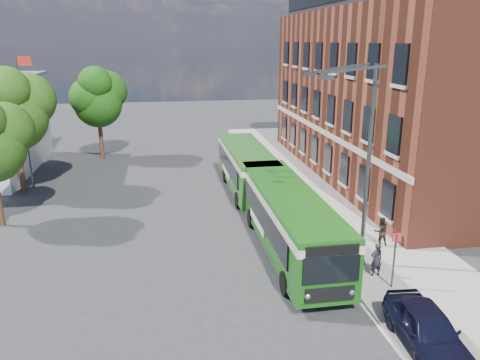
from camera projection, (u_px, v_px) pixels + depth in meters
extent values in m
plane|color=#2B2B2D|center=(240.00, 256.00, 22.36)|extent=(120.00, 120.00, 0.00)
cube|color=gray|center=(324.00, 194.00, 31.00)|extent=(6.00, 48.00, 0.15)
cube|color=beige|center=(280.00, 198.00, 30.54)|extent=(0.12, 48.00, 0.01)
cube|color=maroon|center=(402.00, 96.00, 34.19)|extent=(12.00, 26.00, 12.00)
cube|color=beige|center=(321.00, 131.00, 33.92)|extent=(0.12, 26.00, 0.35)
cylinder|color=#35383A|center=(25.00, 124.00, 31.38)|extent=(0.10, 0.10, 9.00)
cube|color=red|center=(24.00, 61.00, 30.27)|extent=(0.90, 0.02, 0.60)
cylinder|color=#35383A|center=(360.00, 263.00, 21.25)|extent=(0.44, 0.44, 0.30)
cylinder|color=#35383A|center=(368.00, 171.00, 20.00)|extent=(0.18, 0.18, 9.00)
cube|color=#35383A|center=(353.00, 70.00, 18.01)|extent=(2.58, 0.46, 0.37)
cube|color=#35383A|center=(341.00, 68.00, 19.14)|extent=(2.58, 0.46, 0.37)
cube|color=#35383A|center=(326.00, 78.00, 17.43)|extent=(0.55, 0.22, 0.16)
cube|color=#35383A|center=(309.00, 74.00, 19.47)|extent=(0.55, 0.22, 0.16)
cylinder|color=#35383A|center=(394.00, 263.00, 18.92)|extent=(0.08, 0.08, 2.50)
cube|color=red|center=(396.00, 238.00, 18.60)|extent=(0.35, 0.04, 0.35)
cube|color=#175413|center=(287.00, 215.00, 22.55)|extent=(2.53, 11.90, 2.45)
cube|color=#175413|center=(287.00, 240.00, 22.91)|extent=(2.57, 11.94, 0.14)
cube|color=black|center=(260.00, 212.00, 22.59)|extent=(0.11, 10.09, 1.10)
cube|color=black|center=(311.00, 209.00, 23.00)|extent=(0.11, 10.09, 1.10)
cube|color=beige|center=(288.00, 199.00, 22.31)|extent=(2.59, 11.96, 0.32)
cube|color=#175413|center=(288.00, 192.00, 22.21)|extent=(2.43, 11.80, 0.12)
cube|color=black|center=(331.00, 270.00, 16.85)|extent=(2.15, 0.09, 1.05)
cube|color=black|center=(333.00, 251.00, 16.63)|extent=(2.00, 0.09, 0.38)
cube|color=black|center=(330.00, 294.00, 17.13)|extent=(1.90, 0.09, 0.55)
sphere|color=silver|center=(307.00, 296.00, 17.01)|extent=(0.26, 0.26, 0.26)
sphere|color=silver|center=(352.00, 292.00, 17.29)|extent=(0.26, 0.26, 0.26)
cube|color=black|center=(261.00, 177.00, 28.13)|extent=(2.00, 0.09, 0.90)
cube|color=white|center=(257.00, 222.00, 23.46)|extent=(0.05, 3.20, 0.45)
cylinder|color=black|center=(286.00, 283.00, 18.81)|extent=(0.28, 1.00, 1.00)
cylinder|color=black|center=(341.00, 279.00, 19.19)|extent=(0.28, 1.00, 1.00)
cylinder|color=black|center=(251.00, 218.00, 25.70)|extent=(0.28, 1.00, 1.00)
cylinder|color=black|center=(292.00, 216.00, 26.07)|extent=(0.28, 1.00, 1.00)
cube|color=#275F1A|center=(247.00, 166.00, 31.54)|extent=(2.54, 10.23, 2.45)
cube|color=#275F1A|center=(247.00, 184.00, 31.91)|extent=(2.58, 10.27, 0.14)
cube|color=black|center=(228.00, 163.00, 31.58)|extent=(0.12, 8.42, 1.10)
cube|color=black|center=(265.00, 162.00, 32.00)|extent=(0.12, 8.42, 1.10)
cube|color=beige|center=(247.00, 154.00, 31.31)|extent=(2.60, 10.29, 0.32)
cube|color=#275F1A|center=(247.00, 148.00, 31.20)|extent=(2.44, 10.13, 0.12)
cube|color=black|center=(263.00, 185.00, 26.64)|extent=(2.15, 0.09, 1.05)
cube|color=black|center=(264.00, 173.00, 26.42)|extent=(2.00, 0.09, 0.38)
cube|color=black|center=(263.00, 202.00, 26.92)|extent=(1.90, 0.09, 0.55)
sphere|color=silver|center=(249.00, 203.00, 26.80)|extent=(0.26, 0.26, 0.26)
sphere|color=silver|center=(278.00, 201.00, 27.07)|extent=(0.26, 0.26, 0.26)
cube|color=black|center=(235.00, 146.00, 36.33)|extent=(2.00, 0.09, 0.90)
cube|color=white|center=(226.00, 171.00, 32.46)|extent=(0.05, 3.20, 0.45)
cylinder|color=black|center=(238.00, 200.00, 28.59)|extent=(0.28, 1.00, 1.00)
cylinder|color=black|center=(275.00, 198.00, 28.97)|extent=(0.28, 1.00, 1.00)
cylinder|color=black|center=(225.00, 175.00, 33.90)|extent=(0.28, 1.00, 1.00)
cylinder|color=black|center=(257.00, 174.00, 34.28)|extent=(0.28, 1.00, 1.00)
imported|color=black|center=(427.00, 329.00, 15.19)|extent=(2.05, 4.34, 1.43)
imported|color=black|center=(376.00, 260.00, 19.96)|extent=(0.57, 0.41, 1.48)
imported|color=black|center=(381.00, 231.00, 22.97)|extent=(0.72, 0.56, 1.46)
sphere|color=#214410|center=(5.00, 130.00, 25.19)|extent=(3.07, 3.07, 3.07)
cylinder|color=#392214|center=(21.00, 167.00, 31.18)|extent=(0.36, 0.36, 3.59)
sphere|color=#264911|center=(14.00, 118.00, 30.25)|extent=(4.24, 4.24, 4.24)
sphere|color=#264911|center=(28.00, 100.00, 30.69)|extent=(3.59, 3.59, 3.59)
sphere|color=#264911|center=(6.00, 90.00, 28.94)|extent=(2.94, 2.94, 2.94)
cylinder|color=#392214|center=(101.00, 139.00, 40.27)|extent=(0.36, 0.36, 3.38)
sphere|color=#17410D|center=(98.00, 104.00, 39.39)|extent=(4.00, 4.00, 4.00)
sphere|color=#17410D|center=(107.00, 91.00, 39.81)|extent=(3.38, 3.38, 3.38)
sphere|color=#17410D|center=(88.00, 97.00, 38.60)|extent=(3.08, 3.08, 3.08)
sphere|color=#17410D|center=(95.00, 83.00, 38.16)|extent=(2.77, 2.77, 2.77)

